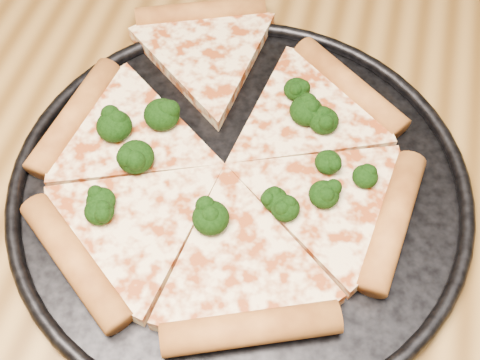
# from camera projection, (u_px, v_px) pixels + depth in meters

# --- Properties ---
(dining_table) EXTENTS (1.20, 0.90, 0.75)m
(dining_table) POSITION_uv_depth(u_px,v_px,m) (248.00, 228.00, 0.66)
(dining_table) COLOR olive
(dining_table) RESTS_ON ground
(pizza_pan) EXTENTS (0.42, 0.42, 0.02)m
(pizza_pan) POSITION_uv_depth(u_px,v_px,m) (240.00, 185.00, 0.57)
(pizza_pan) COLOR black
(pizza_pan) RESTS_ON dining_table
(pizza) EXTENTS (0.35, 0.41, 0.03)m
(pizza) POSITION_uv_depth(u_px,v_px,m) (224.00, 158.00, 0.58)
(pizza) COLOR #FFDC9C
(pizza) RESTS_ON pizza_pan
(broccoli_florets) EXTENTS (0.26, 0.20, 0.03)m
(broccoli_florets) POSITION_uv_depth(u_px,v_px,m) (220.00, 154.00, 0.57)
(broccoli_florets) COLOR black
(broccoli_florets) RESTS_ON pizza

